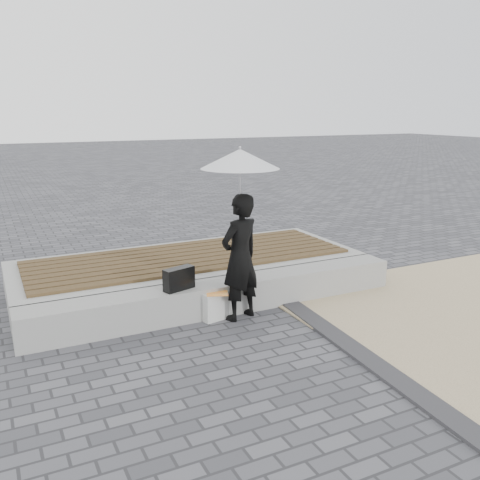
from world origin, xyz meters
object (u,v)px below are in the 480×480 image
at_px(parasol, 240,159).
at_px(canvas_tote, 216,306).
at_px(woman, 240,257).
at_px(seating_ledge, 223,296).
at_px(handbag, 179,279).

height_order(parasol, canvas_tote, parasol).
relative_size(woman, parasol, 1.32).
distance_m(woman, canvas_tote, 0.68).
xyz_separation_m(seating_ledge, canvas_tote, (-0.20, -0.23, -0.02)).
distance_m(seating_ledge, canvas_tote, 0.31).
distance_m(parasol, handbag, 1.61).
bearing_deg(seating_ledge, handbag, -174.40).
distance_m(seating_ledge, handbag, 0.70).
xyz_separation_m(woman, canvas_tote, (-0.29, 0.09, -0.61)).
distance_m(parasol, canvas_tote, 1.82).
height_order(seating_ledge, handbag, handbag).
bearing_deg(parasol, seating_ledge, 105.26).
height_order(seating_ledge, parasol, parasol).
bearing_deg(seating_ledge, canvas_tote, -131.65).
xyz_separation_m(woman, handbag, (-0.70, 0.26, -0.24)).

